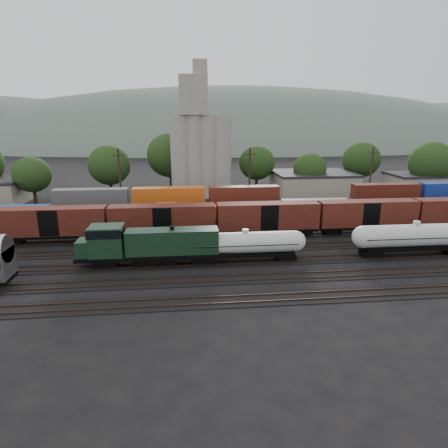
{
  "coord_description": "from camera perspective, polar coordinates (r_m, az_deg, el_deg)",
  "views": [
    {
      "loc": [
        0.06,
        -47.76,
        16.9
      ],
      "look_at": [
        5.12,
        2.0,
        3.0
      ],
      "focal_mm": 30.0,
      "sensor_mm": 36.0,
      "label": 1
    }
  ],
  "objects": [
    {
      "name": "ground",
      "position": [
        50.66,
        -5.55,
        -4.03
      ],
      "size": [
        600.0,
        600.0,
        0.0
      ],
      "primitive_type": "plane",
      "color": "black"
    },
    {
      "name": "tracks",
      "position": [
        50.65,
        -5.55,
        -3.98
      ],
      "size": [
        180.0,
        33.2,
        0.2
      ],
      "color": "black",
      "rests_on": "ground"
    },
    {
      "name": "green_locomotive",
      "position": [
        45.32,
        -11.85,
        -3.04
      ],
      "size": [
        18.1,
        3.19,
        4.79
      ],
      "color": "black",
      "rests_on": "ground"
    },
    {
      "name": "tank_car_a",
      "position": [
        45.69,
        3.25,
        -3.04
      ],
      "size": [
        15.04,
        2.69,
        3.94
      ],
      "color": "silver",
      "rests_on": "ground"
    },
    {
      "name": "tank_car_b",
      "position": [
        53.51,
        27.07,
        -1.74
      ],
      "size": [
        16.56,
        2.96,
        4.34
      ],
      "color": "silver",
      "rests_on": "ground"
    },
    {
      "name": "orange_locomotive",
      "position": [
        59.58,
        -4.79,
        1.31
      ],
      "size": [
        16.09,
        2.68,
        4.02
      ],
      "color": "black",
      "rests_on": "ground"
    },
    {
      "name": "boxcar_string",
      "position": [
        54.64,
        -9.32,
        0.71
      ],
      "size": [
        138.2,
        2.9,
        4.2
      ],
      "color": "black",
      "rests_on": "ground"
    },
    {
      "name": "container_wall",
      "position": [
        64.98,
        2.21,
        2.79
      ],
      "size": [
        160.0,
        2.6,
        5.8
      ],
      "color": "black",
      "rests_on": "ground"
    },
    {
      "name": "grain_silo",
      "position": [
        84.01,
        -3.67,
        11.65
      ],
      "size": [
        13.4,
        5.0,
        29.0
      ],
      "color": "gray",
      "rests_on": "ground"
    },
    {
      "name": "industrial_sheds",
      "position": [
        84.5,
        -1.27,
        5.76
      ],
      "size": [
        119.38,
        17.26,
        5.1
      ],
      "color": "#9E937F",
      "rests_on": "ground"
    },
    {
      "name": "tree_band",
      "position": [
        87.04,
        -7.05,
        9.25
      ],
      "size": [
        162.86,
        22.31,
        14.04
      ],
      "color": "black",
      "rests_on": "ground"
    },
    {
      "name": "utility_poles",
      "position": [
        70.57,
        -5.82,
        6.74
      ],
      "size": [
        122.2,
        0.36,
        12.0
      ],
      "color": "black",
      "rests_on": "ground"
    },
    {
      "name": "distant_hills",
      "position": [
        310.95,
        -1.37,
        8.61
      ],
      "size": [
        860.0,
        286.0,
        130.0
      ],
      "color": "#59665B",
      "rests_on": "ground"
    }
  ]
}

